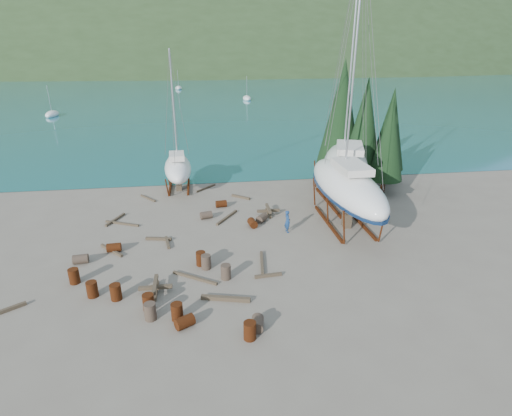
{
  "coord_description": "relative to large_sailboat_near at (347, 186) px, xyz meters",
  "views": [
    {
      "loc": [
        -2.18,
        -22.2,
        12.37
      ],
      "look_at": [
        1.39,
        3.0,
        2.07
      ],
      "focal_mm": 28.0,
      "sensor_mm": 36.0,
      "label": 1
    }
  ],
  "objects": [
    {
      "name": "far_house_right",
      "position": [
        21.78,
        185.93,
        -0.08
      ],
      "size": [
        6.6,
        5.6,
        5.6
      ],
      "color": "beige",
      "rests_on": "ground"
    },
    {
      "name": "cypress_near_right",
      "position": [
        4.28,
        7.93,
        2.79
      ],
      "size": [
        3.6,
        3.6,
        10.0
      ],
      "color": "black",
      "rests_on": "ground"
    },
    {
      "name": "moored_boat_far",
      "position": [
        -16.22,
        105.93,
        -2.62
      ],
      "size": [
        2.0,
        5.0,
        6.05
      ],
      "color": "white",
      "rests_on": "ground"
    },
    {
      "name": "drum_17",
      "position": [
        -9.33,
        -6.48,
        -2.57
      ],
      "size": [
        0.58,
        0.58,
        0.88
      ],
      "primitive_type": "cylinder",
      "color": "#2D2823",
      "rests_on": "ground"
    },
    {
      "name": "drum_13",
      "position": [
        -15.2,
        -7.7,
        -2.57
      ],
      "size": [
        0.58,
        0.58,
        0.88
      ],
      "primitive_type": "cylinder",
      "color": "#5B2D0F",
      "rests_on": "ground"
    },
    {
      "name": "far_house_left",
      "position": [
        -68.22,
        185.93,
        -0.08
      ],
      "size": [
        6.6,
        5.6,
        5.6
      ],
      "color": "beige",
      "rests_on": "ground"
    },
    {
      "name": "timber_0",
      "position": [
        -15.19,
        7.42,
        -2.93
      ],
      "size": [
        1.5,
        1.84,
        0.14
      ],
      "primitive_type": "cube",
      "rotation": [
        0.0,
        0.0,
        0.67
      ],
      "color": "#4E3E2D",
      "rests_on": "ground"
    },
    {
      "name": "drum_4",
      "position": [
        -8.93,
        4.61,
        -2.72
      ],
      "size": [
        0.95,
        0.69,
        0.58
      ],
      "primitive_type": "cylinder",
      "rotation": [
        1.57,
        0.0,
        1.7
      ],
      "color": "#5B2D0F",
      "rests_on": "ground"
    },
    {
      "name": "timber_17",
      "position": [
        -17.15,
        2.95,
        -2.92
      ],
      "size": [
        1.14,
        2.27,
        0.16
      ],
      "primitive_type": "cube",
      "rotation": [
        0.0,
        0.0,
        2.72
      ],
      "color": "#4E3E2D",
      "rests_on": "ground"
    },
    {
      "name": "small_sailboat_shore",
      "position": [
        -12.56,
        9.91,
        -0.98
      ],
      "size": [
        2.84,
        7.8,
        12.27
      ],
      "rotation": [
        0.0,
        0.0,
        0.06
      ],
      "color": "white",
      "rests_on": "ground"
    },
    {
      "name": "cypress_far_right",
      "position": [
        7.28,
        8.93,
        2.2
      ],
      "size": [
        3.24,
        3.24,
        9.0
      ],
      "color": "black",
      "rests_on": "ground"
    },
    {
      "name": "large_sailboat_near",
      "position": [
        0.0,
        0.0,
        0.0
      ],
      "size": [
        3.63,
        11.9,
        18.67
      ],
      "rotation": [
        0.0,
        0.0,
        0.01
      ],
      "color": "white",
      "rests_on": "ground"
    },
    {
      "name": "cypress_mid_right",
      "position": [
        5.78,
        5.93,
        1.91
      ],
      "size": [
        3.06,
        3.06,
        8.5
      ],
      "color": "black",
      "rests_on": "ground"
    },
    {
      "name": "drum_10",
      "position": [
        -11.95,
        -9.84,
        -2.57
      ],
      "size": [
        0.58,
        0.58,
        0.88
      ],
      "primitive_type": "cylinder",
      "color": "#5B2D0F",
      "rests_on": "ground"
    },
    {
      "name": "timber_15",
      "position": [
        -16.52,
        2.15,
        -2.93
      ],
      "size": [
        2.63,
        1.33,
        0.15
      ],
      "primitive_type": "cube",
      "rotation": [
        0.0,
        0.0,
        1.13
      ],
      "color": "#4E3E2D",
      "rests_on": "ground"
    },
    {
      "name": "worker",
      "position": [
        -4.53,
        -0.87,
        -2.18
      ],
      "size": [
        0.5,
        0.67,
        1.65
      ],
      "primitive_type": "imported",
      "rotation": [
        0.0,
        0.0,
        1.76
      ],
      "color": "navy",
      "rests_on": "ground"
    },
    {
      "name": "timber_4",
      "position": [
        -12.95,
        -1.54,
        -2.92
      ],
      "size": [
        0.45,
        1.71,
        0.17
      ],
      "primitive_type": "cube",
      "rotation": [
        0.0,
        0.0,
        0.17
      ],
      "color": "#4E3E2D",
      "rests_on": "ground"
    },
    {
      "name": "drum_2",
      "position": [
        -16.3,
        -2.19,
        -2.72
      ],
      "size": [
        0.92,
        0.64,
        0.58
      ],
      "primitive_type": "cylinder",
      "rotation": [
        1.57,
        0.0,
        1.64
      ],
      "color": "#5B2D0F",
      "rests_on": "ground"
    },
    {
      "name": "drum_11",
      "position": [
        -6.06,
        1.19,
        -2.72
      ],
      "size": [
        0.99,
        1.05,
        0.58
      ],
      "primitive_type": "cylinder",
      "rotation": [
        1.57,
        0.0,
        2.49
      ],
      "color": "#2D2823",
      "rests_on": "ground"
    },
    {
      "name": "timber_pile_aft",
      "position": [
        -5.32,
        2.55,
        -2.71
      ],
      "size": [
        1.8,
        1.8,
        0.6
      ],
      "color": "#4E3E2D",
      "rests_on": "ground"
    },
    {
      "name": "drum_7",
      "position": [
        -8.62,
        -11.73,
        -2.57
      ],
      "size": [
        0.58,
        0.58,
        0.88
      ],
      "primitive_type": "cylinder",
      "color": "#5B2D0F",
      "rests_on": "ground"
    },
    {
      "name": "timber_5",
      "position": [
        -7.03,
        -5.12,
        -2.92
      ],
      "size": [
        0.5,
        2.69,
        0.16
      ],
      "primitive_type": "cube",
      "rotation": [
        0.0,
        0.0,
        3.02
      ],
      "color": "#4E3E2D",
      "rests_on": "ground"
    },
    {
      "name": "drum_1",
      "position": [
        -8.18,
        -11.08,
        -2.72
      ],
      "size": [
        0.74,
        0.97,
        0.58
      ],
      "primitive_type": "cylinder",
      "rotation": [
        1.57,
        0.0,
        2.95
      ],
      "color": "#2D2823",
      "rests_on": "ground"
    },
    {
      "name": "timber_10",
      "position": [
        -8.65,
        2.17,
        -2.92
      ],
      "size": [
        1.81,
        2.59,
        0.16
      ],
      "primitive_type": "cube",
      "rotation": [
        0.0,
        0.0,
        2.55
      ],
      "color": "#4E3E2D",
      "rests_on": "ground"
    },
    {
      "name": "moored_boat_mid",
      "position": [
        1.78,
        75.93,
        -2.62
      ],
      "size": [
        2.0,
        5.0,
        6.05
      ],
      "color": "white",
      "rests_on": "ground"
    },
    {
      "name": "far_hill",
      "position": [
        -8.22,
        315.93,
        -3.01
      ],
      "size": [
        800.0,
        360.0,
        110.0
      ],
      "primitive_type": "ellipsoid",
      "color": "#26381C",
      "rests_on": "ground"
    },
    {
      "name": "drum_14",
      "position": [
        -10.73,
        -4.72,
        -2.57
      ],
      "size": [
        0.58,
        0.58,
        0.88
      ],
      "primitive_type": "cylinder",
      "color": "#5B2D0F",
      "rests_on": "ground"
    },
    {
      "name": "drum_9",
      "position": [
        -10.24,
        2.38,
        -2.72
      ],
      "size": [
        1.0,
        0.78,
        0.58
      ],
      "primitive_type": "cylinder",
      "rotation": [
        1.57,
        0.0,
        1.83
      ],
      "color": "#2D2823",
      "rests_on": "ground"
    },
    {
      "name": "drum_12",
      "position": [
        -11.57,
        -10.49,
        -2.72
      ],
      "size": [
        1.05,
        0.94,
        0.58
      ],
      "primitive_type": "cylinder",
      "rotation": [
        1.57,
        0.0,
        2.09
      ],
      "color": "#5B2D0F",
      "rests_on": "ground"
    },
    {
      "name": "far_house_center",
      "position": [
        -28.22,
        185.93,
        -0.08
      ],
      "size": [
        6.6,
        5.6,
        5.6
      ],
      "color": "beige",
      "rests_on": "ground"
    },
    {
      "name": "timber_6",
      "position": [
        -7.1,
        6.5,
        -2.91
      ],
      "size": [
        1.55,
        1.32,
        0.19
      ],
      "primitive_type": "cube",
      "rotation": [
        0.0,
        0.0,
        0.89
      ],
      "color": "#4E3E2D",
      "rests_on": "ground"
    },
    {
      "name": "drum_5",
      "position": [
        -10.43,
        -5.19,
        -2.57
      ],
      "size": [
        0.58,
        0.58,
        0.88
      ],
      "primitive_type": "cylinder",
      "color": "#2D2823",
      "rests_on": "ground"
    },
    {
      "name": "timber_pile_fore",
      "position": [
        -13.21,
        -7.32,
        -2.71
      ],
      "size": [
        1.8,
        1.8,
        0.6
      ],
      "color": "#4E3E2D",
      "rests_on": "ground"
    },
    {
      "name": "moored_boat_left",
      "position": [
        -38.22,
        55.93,
        -2.62
      ],
      "size": [
        2.0,
        5.0,
        6.05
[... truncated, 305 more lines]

